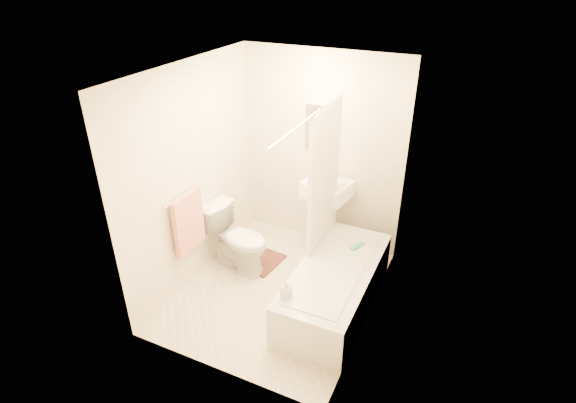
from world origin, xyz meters
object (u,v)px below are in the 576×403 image
at_px(bathtub, 335,286).
at_px(bath_mat, 253,258).
at_px(toilet, 238,239).
at_px(sink, 327,213).
at_px(soap_bottle, 286,290).

bearing_deg(bathtub, bath_mat, 163.62).
distance_m(toilet, sink, 1.12).
bearing_deg(bathtub, sink, 115.91).
relative_size(toilet, bathtub, 0.46).
height_order(sink, bath_mat, sink).
xyz_separation_m(sink, bath_mat, (-0.72, -0.59, -0.50)).
bearing_deg(bath_mat, soap_bottle, -46.87).
bearing_deg(sink, bathtub, -54.91).
height_order(bathtub, soap_bottle, soap_bottle).
distance_m(toilet, bath_mat, 0.43).
distance_m(sink, bath_mat, 1.06).
bearing_deg(soap_bottle, bath_mat, 133.13).
xyz_separation_m(toilet, bath_mat, (0.07, 0.20, -0.37)).
bearing_deg(toilet, bath_mat, -10.32).
xyz_separation_m(sink, bathtub, (0.45, -0.93, -0.28)).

